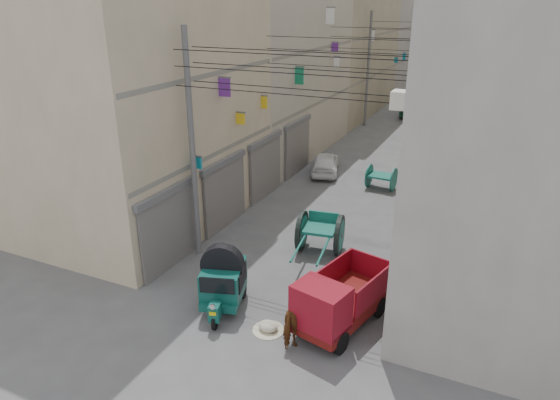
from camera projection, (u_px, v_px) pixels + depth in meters
The scene contains 18 objects.
ground at pixel (187, 388), 12.07m from camera, with size 140.00×140.00×0.00m, color #48494B.
building_row_left at pixel (338, 28), 41.45m from camera, with size 8.00×62.00×14.00m.
building_row_right at pixel (554, 34), 35.20m from camera, with size 8.00×62.00×14.00m.
end_cap_building at pixel (475, 17), 65.10m from camera, with size 22.00×10.00×13.00m, color #A1977F.
shutters_left at pixel (247, 178), 21.76m from camera, with size 0.18×14.40×2.88m.
signboards at pixel (398, 97), 28.99m from camera, with size 8.22×40.52×5.67m.
ac_units at pixel (429, 48), 14.30m from camera, with size 0.70×6.55×3.35m.
utility_poles at pixel (378, 101), 24.85m from camera, with size 7.40×22.20×8.00m.
overhead_cables at pixel (368, 48), 21.63m from camera, with size 7.40×22.52×1.12m.
auto_rickshaw at pixel (223, 279), 14.95m from camera, with size 1.72×2.33×1.58m.
tonga_cart at pixel (320, 232), 18.29m from camera, with size 1.78×3.51×1.52m.
mini_truck at pixel (335, 305), 13.82m from camera, with size 2.16×3.46×1.81m.
second_cart at pixel (381, 177), 24.48m from camera, with size 1.39×1.25×1.17m.
feed_sack at pixel (268, 326), 14.12m from camera, with size 0.57×0.46×0.29m, color beige.
horse at pixel (304, 316), 13.61m from camera, with size 0.77×1.68×1.42m, color brown.
distant_car_white at pixel (326, 163), 26.75m from camera, with size 1.36×3.37×1.15m, color white.
distant_car_grey at pixel (440, 106), 40.30m from camera, with size 1.39×3.99×1.31m, color slate.
distant_car_green at pixel (413, 108), 39.87m from camera, with size 1.71×4.21×1.22m, color #1E5A3D.
Camera 1 is at (6.05, -7.63, 8.76)m, focal length 32.00 mm.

